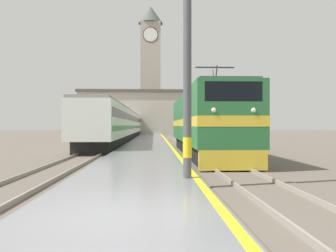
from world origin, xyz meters
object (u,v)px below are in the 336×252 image
Objects in this scene: locomotive_train at (203,123)px; catenary_mast at (190,43)px; passenger_train at (125,124)px; clock_tower at (151,66)px.

catenary_mast is at bearing -100.44° from locomotive_train.
locomotive_train reaches higher than passenger_train.
passenger_train is at bearing -95.87° from clock_tower.
locomotive_train is at bearing -73.21° from passenger_train.
catenary_mast is 66.86m from clock_tower.
locomotive_train is at bearing -85.79° from clock_tower.
catenary_mast is (-2.08, -11.32, 2.28)m from locomotive_train.
clock_tower is (3.16, 30.76, 13.61)m from passenger_train.
catenary_mast is at bearing -88.32° from clock_tower.
clock_tower reaches higher than locomotive_train.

